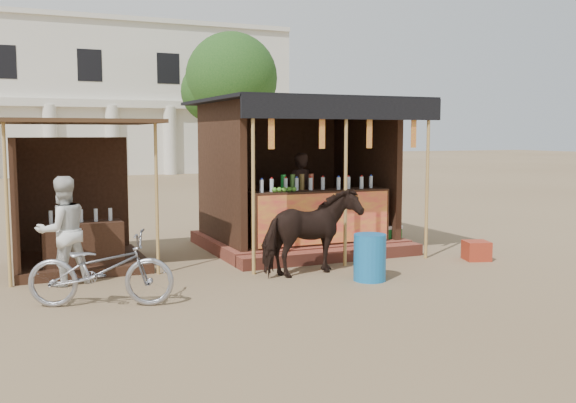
{
  "coord_description": "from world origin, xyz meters",
  "views": [
    {
      "loc": [
        -4.02,
        -7.57,
        2.16
      ],
      "look_at": [
        0.0,
        1.6,
        1.1
      ],
      "focal_mm": 40.0,
      "sensor_mm": 36.0,
      "label": 1
    }
  ],
  "objects": [
    {
      "name": "ground",
      "position": [
        0.0,
        0.0,
        0.0
      ],
      "size": [
        120.0,
        120.0,
        0.0
      ],
      "primitive_type": "plane",
      "color": "#846B4C",
      "rests_on": "ground"
    },
    {
      "name": "main_stall",
      "position": [
        1.01,
        3.36,
        1.02
      ],
      "size": [
        3.6,
        3.61,
        2.78
      ],
      "color": "brown",
      "rests_on": "ground"
    },
    {
      "name": "secondary_stall",
      "position": [
        -3.17,
        3.24,
        0.85
      ],
      "size": [
        2.4,
        2.4,
        2.38
      ],
      "color": "#371F14",
      "rests_on": "ground"
    },
    {
      "name": "cow",
      "position": [
        0.18,
        1.13,
        0.66
      ],
      "size": [
        1.67,
        1.0,
        1.32
      ],
      "primitive_type": "imported",
      "rotation": [
        0.0,
        0.0,
        1.76
      ],
      "color": "black",
      "rests_on": "ground"
    },
    {
      "name": "motorbike",
      "position": [
        -3.0,
        0.59,
        0.47
      ],
      "size": [
        1.91,
        1.21,
        0.95
      ],
      "primitive_type": "imported",
      "rotation": [
        0.0,
        0.0,
        1.22
      ],
      "color": "gray",
      "rests_on": "ground"
    },
    {
      "name": "bystander",
      "position": [
        -3.34,
        2.0,
        0.78
      ],
      "size": [
        0.9,
        0.79,
        1.56
      ],
      "primitive_type": "imported",
      "rotation": [
        0.0,
        0.0,
        3.45
      ],
      "color": "silver",
      "rests_on": "ground"
    },
    {
      "name": "blue_barrel",
      "position": [
        0.82,
        0.47,
        0.35
      ],
      "size": [
        0.56,
        0.56,
        0.69
      ],
      "primitive_type": "cylinder",
      "rotation": [
        0.0,
        0.0,
        -0.19
      ],
      "color": "#1666A5",
      "rests_on": "ground"
    },
    {
      "name": "red_crate",
      "position": [
        3.3,
        1.06,
        0.16
      ],
      "size": [
        0.51,
        0.5,
        0.33
      ],
      "primitive_type": "cube",
      "rotation": [
        0.0,
        0.0,
        -0.31
      ],
      "color": "maroon",
      "rests_on": "ground"
    },
    {
      "name": "cooler",
      "position": [
        2.36,
        2.6,
        0.23
      ],
      "size": [
        0.65,
        0.45,
        0.46
      ],
      "color": "#176927",
      "rests_on": "ground"
    },
    {
      "name": "background_building",
      "position": [
        -2.0,
        29.94,
        3.98
      ],
      "size": [
        26.0,
        7.45,
        8.18
      ],
      "color": "silver",
      "rests_on": "ground"
    },
    {
      "name": "tree",
      "position": [
        5.81,
        22.14,
        4.63
      ],
      "size": [
        4.5,
        4.4,
        7.0
      ],
      "color": "#382314",
      "rests_on": "ground"
    }
  ]
}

